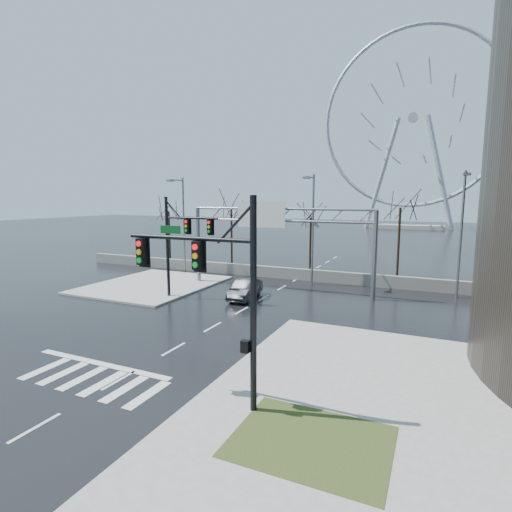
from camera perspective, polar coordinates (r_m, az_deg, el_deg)
The scene contains 18 objects.
ground at distance 22.03m, azimuth -11.68°, elevation -12.90°, with size 260.00×260.00×0.00m, color black.
sidewalk_right_ext at distance 20.20m, azimuth 16.61°, elevation -14.85°, with size 12.00×10.00×0.15m, color gray.
sidewalk_far at distance 37.62m, azimuth -14.47°, elevation -3.99°, with size 10.00×12.00×0.15m, color gray.
grass_strip at distance 14.24m, azimuth 7.85°, elevation -24.73°, with size 5.00×4.00×0.02m, color #243516.
barrier_wall at distance 39.20m, azimuth 5.79°, elevation -2.57°, with size 52.00×0.50×1.10m, color slate.
signal_mast_near at distance 14.67m, azimuth -5.27°, elevation -3.64°, with size 5.52×0.41×8.00m.
signal_mast_far at distance 31.42m, azimuth -10.96°, elevation 2.53°, with size 4.72×0.41×8.00m.
sign_gantry at distance 34.01m, azimuth 2.56°, elevation 3.69°, with size 16.36×0.40×7.60m.
streetlight_left at distance 42.37m, azimuth -10.56°, elevation 5.42°, with size 0.50×2.55×10.00m.
streetlight_mid at distance 36.20m, azimuth 7.98°, elevation 5.02°, with size 0.50×2.55×10.00m.
streetlight_right at distance 34.75m, azimuth 27.35°, elevation 4.04°, with size 0.50×2.55×10.00m.
tree_far_left at distance 50.62m, azimuth -12.34°, elevation 5.46°, with size 3.50×3.50×7.00m.
tree_left at distance 45.35m, azimuth -3.54°, elevation 5.83°, with size 3.75×3.75×7.50m.
tree_center at distance 42.88m, azimuth 7.82°, elevation 4.56°, with size 3.25×3.25×6.50m.
tree_right at distance 40.16m, azimuth 19.87°, elevation 5.39°, with size 3.90×3.90×7.80m.
tree_far_right at distance 40.84m, azimuth 31.14°, elevation 3.60°, with size 3.40×3.40×6.80m.
ferris_wheel at distance 113.21m, azimuth 21.46°, elevation 16.99°, with size 45.00×6.00×50.91m.
car at distance 31.65m, azimuth -1.57°, elevation -4.78°, with size 1.58×4.52×1.49m, color black.
Camera 1 is at (12.30, -16.49, 7.89)m, focal length 28.00 mm.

